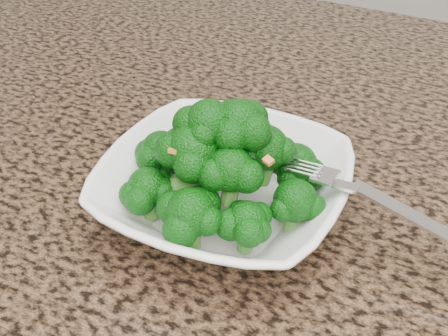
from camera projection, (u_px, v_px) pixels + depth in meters
The scene contains 5 objects.
granite_counter at pixel (389, 256), 0.49m from camera, with size 1.64×1.04×0.03m, color brown.
bowl at pixel (224, 189), 0.50m from camera, with size 0.21×0.21×0.05m, color white.
broccoli_pile at pixel (224, 128), 0.46m from camera, with size 0.19×0.19×0.08m, color #095009, non-canonical shape.
garlic_topping at pixel (224, 83), 0.43m from camera, with size 0.11×0.11×0.01m, color orange, non-canonical shape.
fork at pixel (350, 188), 0.45m from camera, with size 0.18×0.03×0.01m, color silver, non-canonical shape.
Camera 1 is at (0.03, -0.07, 1.24)m, focal length 45.00 mm.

